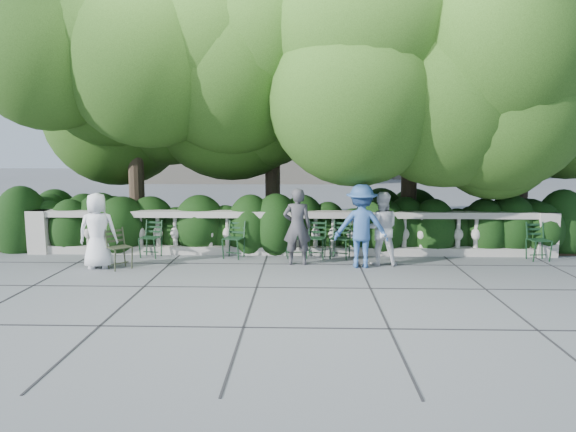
{
  "coord_description": "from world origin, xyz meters",
  "views": [
    {
      "loc": [
        0.32,
        -9.75,
        2.49
      ],
      "look_at": [
        0.0,
        1.0,
        1.0
      ],
      "focal_mm": 32.0,
      "sensor_mm": 36.0,
      "label": 1
    }
  ],
  "objects_px": {
    "chair_b": "(231,260)",
    "person_woman_grey": "(297,227)",
    "chair_e": "(296,259)",
    "chair_f": "(541,262)",
    "chair_a": "(148,258)",
    "chair_c": "(315,259)",
    "person_businessman": "(98,231)",
    "person_casual_man": "(381,229)",
    "chair_weathered": "(124,270)",
    "chair_d": "(338,260)",
    "person_older_blue": "(361,226)"
  },
  "relations": [
    {
      "from": "chair_e",
      "to": "chair_f",
      "type": "height_order",
      "value": "same"
    },
    {
      "from": "chair_a",
      "to": "chair_weathered",
      "type": "relative_size",
      "value": 1.0
    },
    {
      "from": "chair_a",
      "to": "chair_f",
      "type": "distance_m",
      "value": 8.57
    },
    {
      "from": "chair_c",
      "to": "person_businessman",
      "type": "height_order",
      "value": "person_businessman"
    },
    {
      "from": "chair_b",
      "to": "chair_f",
      "type": "height_order",
      "value": "same"
    },
    {
      "from": "chair_a",
      "to": "chair_c",
      "type": "distance_m",
      "value": 3.69
    },
    {
      "from": "chair_d",
      "to": "person_woman_grey",
      "type": "relative_size",
      "value": 0.52
    },
    {
      "from": "chair_a",
      "to": "person_businessman",
      "type": "xyz_separation_m",
      "value": [
        -0.73,
        -0.9,
        0.77
      ]
    },
    {
      "from": "chair_e",
      "to": "person_woman_grey",
      "type": "bearing_deg",
      "value": -94.53
    },
    {
      "from": "person_woman_grey",
      "to": "person_casual_man",
      "type": "relative_size",
      "value": 1.05
    },
    {
      "from": "chair_b",
      "to": "chair_f",
      "type": "distance_m",
      "value": 6.71
    },
    {
      "from": "chair_c",
      "to": "chair_f",
      "type": "xyz_separation_m",
      "value": [
        4.87,
        -0.1,
        0.0
      ]
    },
    {
      "from": "person_woman_grey",
      "to": "chair_e",
      "type": "bearing_deg",
      "value": -89.1
    },
    {
      "from": "chair_d",
      "to": "chair_weathered",
      "type": "bearing_deg",
      "value": -147.95
    },
    {
      "from": "chair_b",
      "to": "person_woman_grey",
      "type": "height_order",
      "value": "person_woman_grey"
    },
    {
      "from": "chair_b",
      "to": "person_older_blue",
      "type": "relative_size",
      "value": 0.49
    },
    {
      "from": "chair_e",
      "to": "chair_weathered",
      "type": "xyz_separation_m",
      "value": [
        -3.45,
        -1.12,
        0.0
      ]
    },
    {
      "from": "chair_c",
      "to": "chair_e",
      "type": "height_order",
      "value": "same"
    },
    {
      "from": "chair_d",
      "to": "chair_f",
      "type": "bearing_deg",
      "value": 17.39
    },
    {
      "from": "chair_weathered",
      "to": "person_businessman",
      "type": "distance_m",
      "value": 0.97
    },
    {
      "from": "chair_b",
      "to": "chair_weathered",
      "type": "bearing_deg",
      "value": -135.99
    },
    {
      "from": "chair_a",
      "to": "chair_e",
      "type": "bearing_deg",
      "value": 10.78
    },
    {
      "from": "chair_c",
      "to": "chair_weathered",
      "type": "distance_m",
      "value": 4.02
    },
    {
      "from": "chair_weathered",
      "to": "chair_f",
      "type": "bearing_deg",
      "value": -38.6
    },
    {
      "from": "chair_b",
      "to": "chair_d",
      "type": "distance_m",
      "value": 2.35
    },
    {
      "from": "person_woman_grey",
      "to": "person_casual_man",
      "type": "distance_m",
      "value": 1.75
    },
    {
      "from": "chair_d",
      "to": "chair_c",
      "type": "bearing_deg",
      "value": -165.32
    },
    {
      "from": "chair_a",
      "to": "chair_c",
      "type": "relative_size",
      "value": 1.0
    },
    {
      "from": "person_businessman",
      "to": "person_woman_grey",
      "type": "relative_size",
      "value": 0.96
    },
    {
      "from": "chair_f",
      "to": "person_businessman",
      "type": "relative_size",
      "value": 0.54
    },
    {
      "from": "chair_c",
      "to": "chair_d",
      "type": "relative_size",
      "value": 1.0
    },
    {
      "from": "chair_a",
      "to": "chair_b",
      "type": "bearing_deg",
      "value": 8.36
    },
    {
      "from": "chair_c",
      "to": "person_older_blue",
      "type": "relative_size",
      "value": 0.49
    },
    {
      "from": "chair_e",
      "to": "person_older_blue",
      "type": "xyz_separation_m",
      "value": [
        1.34,
        -0.7,
        0.85
      ]
    },
    {
      "from": "person_casual_man",
      "to": "chair_f",
      "type": "bearing_deg",
      "value": -171.7
    },
    {
      "from": "chair_e",
      "to": "person_woman_grey",
      "type": "xyz_separation_m",
      "value": [
        0.03,
        -0.51,
        0.81
      ]
    },
    {
      "from": "chair_b",
      "to": "person_woman_grey",
      "type": "relative_size",
      "value": 0.52
    },
    {
      "from": "chair_a",
      "to": "chair_d",
      "type": "height_order",
      "value": "same"
    },
    {
      "from": "chair_a",
      "to": "person_older_blue",
      "type": "bearing_deg",
      "value": 1.91
    },
    {
      "from": "chair_b",
      "to": "chair_f",
      "type": "bearing_deg",
      "value": 17.14
    },
    {
      "from": "chair_f",
      "to": "person_casual_man",
      "type": "height_order",
      "value": "person_casual_man"
    },
    {
      "from": "chair_e",
      "to": "chair_weathered",
      "type": "distance_m",
      "value": 3.63
    },
    {
      "from": "person_businessman",
      "to": "person_casual_man",
      "type": "height_order",
      "value": "person_businessman"
    },
    {
      "from": "chair_f",
      "to": "chair_a",
      "type": "bearing_deg",
      "value": 174.23
    },
    {
      "from": "person_casual_man",
      "to": "person_older_blue",
      "type": "bearing_deg",
      "value": 29.05
    },
    {
      "from": "chair_f",
      "to": "person_casual_man",
      "type": "relative_size",
      "value": 0.55
    },
    {
      "from": "chair_weathered",
      "to": "person_older_blue",
      "type": "distance_m",
      "value": 4.89
    },
    {
      "from": "chair_weathered",
      "to": "person_woman_grey",
      "type": "relative_size",
      "value": 0.52
    },
    {
      "from": "chair_e",
      "to": "chair_f",
      "type": "bearing_deg",
      "value": -9.22
    },
    {
      "from": "chair_a",
      "to": "chair_e",
      "type": "relative_size",
      "value": 1.0
    }
  ]
}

